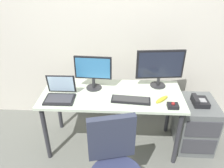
{
  "coord_description": "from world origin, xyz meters",
  "views": [
    {
      "loc": [
        0.11,
        -2.07,
        2.03
      ],
      "look_at": [
        0.0,
        0.0,
        0.87
      ],
      "focal_mm": 34.78,
      "sensor_mm": 36.0,
      "label": 1
    }
  ],
  "objects": [
    {
      "name": "desk_phone",
      "position": [
        1.0,
        0.04,
        0.65
      ],
      "size": [
        0.17,
        0.2,
        0.09
      ],
      "color": "black",
      "rests_on": "file_cabinet"
    },
    {
      "name": "coffee_mug",
      "position": [
        -0.61,
        0.15,
        0.79
      ],
      "size": [
        0.09,
        0.08,
        0.09
      ],
      "color": "silver",
      "rests_on": "desk"
    },
    {
      "name": "trackball_mouse",
      "position": [
        0.63,
        -0.24,
        0.77
      ],
      "size": [
        0.11,
        0.09,
        0.07
      ],
      "color": "black",
      "rests_on": "desk"
    },
    {
      "name": "ground_plane",
      "position": [
        0.0,
        0.0,
        0.0
      ],
      "size": [
        8.0,
        8.0,
        0.0
      ],
      "primitive_type": "plane",
      "color": "#63645D"
    },
    {
      "name": "back_wall",
      "position": [
        0.0,
        0.68,
        1.4
      ],
      "size": [
        6.0,
        0.1,
        2.8
      ],
      "primitive_type": "cube",
      "color": "beige",
      "rests_on": "ground"
    },
    {
      "name": "file_cabinet",
      "position": [
        1.01,
        0.06,
        0.31
      ],
      "size": [
        0.42,
        0.53,
        0.61
      ],
      "color": "#575B5B",
      "rests_on": "ground"
    },
    {
      "name": "monitor_side",
      "position": [
        -0.22,
        0.11,
        0.97
      ],
      "size": [
        0.42,
        0.18,
        0.39
      ],
      "color": "#262628",
      "rests_on": "desk"
    },
    {
      "name": "banana",
      "position": [
        0.53,
        -0.12,
        0.77
      ],
      "size": [
        0.17,
        0.16,
        0.04
      ],
      "primitive_type": "ellipsoid",
      "rotation": [
        0.0,
        0.0,
        0.75
      ],
      "color": "yellow",
      "rests_on": "desk"
    },
    {
      "name": "keyboard",
      "position": [
        0.21,
        -0.14,
        0.76
      ],
      "size": [
        0.42,
        0.17,
        0.03
      ],
      "color": "black",
      "rests_on": "desk"
    },
    {
      "name": "desk",
      "position": [
        0.0,
        0.0,
        0.66
      ],
      "size": [
        1.57,
        0.66,
        0.75
      ],
      "color": "beige",
      "rests_on": "ground"
    },
    {
      "name": "laptop",
      "position": [
        -0.55,
        -0.12,
        0.8
      ],
      "size": [
        0.31,
        0.27,
        0.24
      ],
      "color": "black",
      "rests_on": "desk"
    },
    {
      "name": "monitor_main",
      "position": [
        0.54,
        0.2,
        1.0
      ],
      "size": [
        0.54,
        0.18,
        0.45
      ],
      "color": "#262628",
      "rests_on": "desk"
    }
  ]
}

